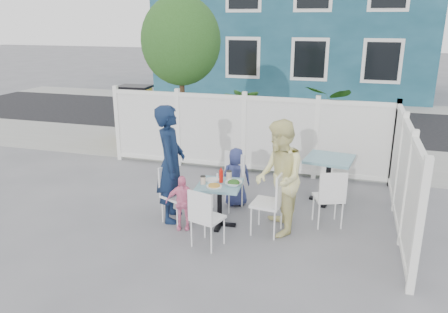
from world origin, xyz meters
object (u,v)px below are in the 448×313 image
(chair_near, at_px, (204,215))
(spare_table, at_px, (329,168))
(chair_left, at_px, (174,189))
(toddler, at_px, (182,202))
(utility_cabinet, at_px, (136,115))
(man, at_px, (171,164))
(chair_right, at_px, (273,199))
(boy, at_px, (236,177))
(woman, at_px, (279,178))
(main_table, at_px, (220,193))
(chair_back, at_px, (230,176))

(chair_near, bearing_deg, spare_table, 71.20)
(chair_left, height_order, toddler, chair_left)
(utility_cabinet, height_order, man, man)
(chair_right, distance_m, chair_near, 1.07)
(chair_left, distance_m, toddler, 0.34)
(man, bearing_deg, boy, -61.16)
(boy, bearing_deg, toddler, 39.43)
(woman, bearing_deg, chair_right, -57.99)
(spare_table, height_order, woman, woman)
(chair_left, bearing_deg, woman, 116.57)
(spare_table, xyz_separation_m, chair_near, (-1.53, -2.13, -0.12))
(chair_near, distance_m, man, 1.17)
(main_table, xyz_separation_m, chair_left, (-0.74, -0.03, -0.01))
(utility_cabinet, relative_size, chair_right, 1.43)
(chair_near, bearing_deg, man, 153.93)
(chair_back, distance_m, boy, 0.12)
(chair_left, relative_size, woman, 0.53)
(chair_near, bearing_deg, main_table, 107.26)
(chair_left, bearing_deg, chair_right, 113.55)
(chair_right, distance_m, man, 1.66)
(chair_right, xyz_separation_m, woman, (0.07, 0.09, 0.30))
(chair_near, bearing_deg, chair_back, 108.40)
(spare_table, height_order, chair_left, chair_left)
(chair_near, bearing_deg, chair_left, 153.58)
(utility_cabinet, xyz_separation_m, woman, (4.43, -4.10, 0.17))
(chair_left, relative_size, boy, 0.89)
(spare_table, xyz_separation_m, chair_back, (-1.57, -0.66, -0.09))
(woman, xyz_separation_m, boy, (-0.85, 0.79, -0.35))
(chair_back, height_order, man, man)
(boy, bearing_deg, chair_right, 107.98)
(chair_back, bearing_deg, chair_near, 116.21)
(boy, bearing_deg, utility_cabinet, -66.62)
(man, height_order, toddler, man)
(main_table, height_order, chair_left, chair_left)
(man, bearing_deg, chair_near, -148.45)
(utility_cabinet, height_order, woman, woman)
(utility_cabinet, xyz_separation_m, man, (2.74, -4.13, 0.23))
(utility_cabinet, xyz_separation_m, chair_left, (2.79, -4.17, -0.17))
(boy, bearing_deg, woman, 113.35)
(chair_near, distance_m, woman, 1.23)
(chair_left, relative_size, chair_right, 0.93)
(chair_left, height_order, chair_near, chair_left)
(chair_back, bearing_deg, main_table, 117.33)
(utility_cabinet, xyz_separation_m, chair_near, (3.54, -4.87, -0.19))
(main_table, distance_m, toddler, 0.58)
(toddler, bearing_deg, chair_back, 47.67)
(chair_back, xyz_separation_m, boy, (0.08, 0.09, -0.04))
(main_table, bearing_deg, man, 178.97)
(chair_back, relative_size, woman, 0.54)
(toddler, bearing_deg, main_table, 10.15)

